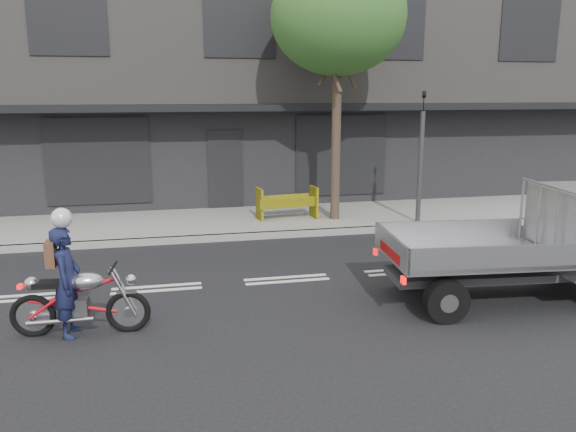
# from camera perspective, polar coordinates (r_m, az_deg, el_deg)

# --- Properties ---
(ground) EXTENTS (80.00, 80.00, 0.00)m
(ground) POSITION_cam_1_polar(r_m,az_deg,el_deg) (10.70, -0.14, -6.48)
(ground) COLOR black
(ground) RESTS_ON ground
(sidewalk) EXTENTS (32.00, 3.20, 0.15)m
(sidewalk) POSITION_cam_1_polar(r_m,az_deg,el_deg) (15.13, -3.81, -0.51)
(sidewalk) COLOR gray
(sidewalk) RESTS_ON ground
(kerb) EXTENTS (32.00, 0.20, 0.15)m
(kerb) POSITION_cam_1_polar(r_m,az_deg,el_deg) (13.60, -2.83, -2.00)
(kerb) COLOR gray
(kerb) RESTS_ON ground
(building_main) EXTENTS (26.00, 10.00, 8.00)m
(building_main) POSITION_cam_1_polar(r_m,az_deg,el_deg) (21.30, -6.61, 13.86)
(building_main) COLOR slate
(building_main) RESTS_ON ground
(street_tree) EXTENTS (3.40, 3.40, 6.74)m
(street_tree) POSITION_cam_1_polar(r_m,az_deg,el_deg) (14.84, 5.13, 19.44)
(street_tree) COLOR #382B21
(street_tree) RESTS_ON ground
(traffic_light_pole) EXTENTS (0.12, 0.12, 3.50)m
(traffic_light_pole) POSITION_cam_1_polar(r_m,az_deg,el_deg) (14.77, 13.30, 5.08)
(traffic_light_pole) COLOR #2D2D30
(traffic_light_pole) RESTS_ON ground
(motorcycle) EXTENTS (2.00, 0.58, 1.03)m
(motorcycle) POSITION_cam_1_polar(r_m,az_deg,el_deg) (8.78, -20.38, -7.97)
(motorcycle) COLOR black
(motorcycle) RESTS_ON ground
(rider) EXTENTS (0.44, 0.62, 1.62)m
(rider) POSITION_cam_1_polar(r_m,az_deg,el_deg) (8.72, -21.50, -6.24)
(rider) COLOR #141838
(rider) RESTS_ON ground
(flatbed_ute) EXTENTS (4.43, 2.11, 1.99)m
(flatbed_ute) POSITION_cam_1_polar(r_m,az_deg,el_deg) (10.62, 26.72, -1.62)
(flatbed_ute) COLOR black
(flatbed_ute) RESTS_ON ground
(construction_barrier) EXTENTS (1.66, 0.83, 0.89)m
(construction_barrier) POSITION_cam_1_polar(r_m,az_deg,el_deg) (14.73, 0.08, 1.23)
(construction_barrier) COLOR yellow
(construction_barrier) RESTS_ON sidewalk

